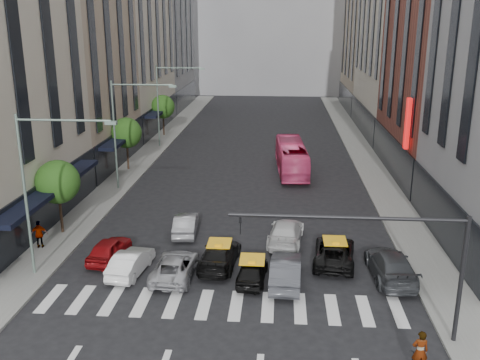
% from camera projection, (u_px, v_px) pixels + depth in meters
% --- Properties ---
extents(ground, '(160.00, 160.00, 0.00)m').
position_uv_depth(ground, '(221.00, 321.00, 25.47)').
color(ground, black).
rests_on(ground, ground).
extents(sidewalk_left, '(3.00, 96.00, 0.15)m').
position_uv_depth(sidewalk_left, '(142.00, 159.00, 54.96)').
color(sidewalk_left, slate).
rests_on(sidewalk_left, ground).
extents(sidewalk_right, '(3.00, 96.00, 0.15)m').
position_uv_depth(sidewalk_right, '(369.00, 164.00, 53.27)').
color(sidewalk_right, slate).
rests_on(sidewalk_right, ground).
extents(building_left_b, '(8.00, 16.00, 24.00)m').
position_uv_depth(building_left_b, '(72.00, 40.00, 50.05)').
color(building_left_b, tan).
rests_on(building_left_b, ground).
extents(building_left_d, '(8.00, 18.00, 30.00)m').
position_uv_depth(building_left_d, '(159.00, 13.00, 84.54)').
color(building_left_d, gray).
rests_on(building_left_d, ground).
extents(building_right_b, '(8.00, 18.00, 26.00)m').
position_uv_depth(building_right_b, '(448.00, 30.00, 46.31)').
color(building_right_b, brown).
rests_on(building_right_b, ground).
extents(building_right_d, '(8.00, 18.00, 28.00)m').
position_uv_depth(building_right_d, '(376.00, 19.00, 82.34)').
color(building_right_d, tan).
rests_on(building_right_d, ground).
extents(tree_near, '(2.88, 2.88, 4.95)m').
position_uv_depth(tree_near, '(58.00, 182.00, 34.85)').
color(tree_near, black).
rests_on(tree_near, sidewalk_left).
extents(tree_mid, '(2.88, 2.88, 4.95)m').
position_uv_depth(tree_mid, '(126.00, 133.00, 50.14)').
color(tree_mid, black).
rests_on(tree_mid, sidewalk_left).
extents(tree_far, '(2.88, 2.88, 4.95)m').
position_uv_depth(tree_far, '(163.00, 107.00, 65.43)').
color(tree_far, black).
rests_on(tree_far, sidewalk_left).
extents(streetlamp_near, '(5.38, 0.25, 9.00)m').
position_uv_depth(streetlamp_near, '(40.00, 175.00, 28.34)').
color(streetlamp_near, gray).
rests_on(streetlamp_near, sidewalk_left).
extents(streetlamp_mid, '(5.38, 0.25, 9.00)m').
position_uv_depth(streetlamp_mid, '(125.00, 121.00, 43.63)').
color(streetlamp_mid, gray).
rests_on(streetlamp_mid, sidewalk_left).
extents(streetlamp_far, '(5.38, 0.25, 9.00)m').
position_uv_depth(streetlamp_far, '(166.00, 95.00, 58.92)').
color(streetlamp_far, gray).
rests_on(streetlamp_far, sidewalk_left).
extents(traffic_signal, '(10.10, 0.20, 6.00)m').
position_uv_depth(traffic_signal, '(397.00, 248.00, 22.67)').
color(traffic_signal, black).
rests_on(traffic_signal, ground).
extents(liberty_sign, '(0.30, 0.70, 4.00)m').
position_uv_depth(liberty_sign, '(408.00, 124.00, 41.95)').
color(liberty_sign, red).
rests_on(liberty_sign, ground).
extents(car_red, '(2.01, 4.14, 1.36)m').
position_uv_depth(car_red, '(109.00, 249.00, 31.87)').
color(car_red, maroon).
rests_on(car_red, ground).
extents(car_white_front, '(1.92, 4.25, 1.35)m').
position_uv_depth(car_white_front, '(131.00, 262.00, 30.12)').
color(car_white_front, white).
rests_on(car_white_front, ground).
extents(car_silver, '(2.27, 4.73, 1.30)m').
position_uv_depth(car_silver, '(175.00, 266.00, 29.71)').
color(car_silver, '#A9AAAF').
rests_on(car_silver, ground).
extents(taxi_left, '(2.39, 5.04, 1.42)m').
position_uv_depth(taxi_left, '(220.00, 255.00, 31.02)').
color(taxi_left, black).
rests_on(taxi_left, ground).
extents(taxi_center, '(1.77, 3.86, 1.28)m').
position_uv_depth(taxi_center, '(252.00, 270.00, 29.21)').
color(taxi_center, black).
rests_on(taxi_center, ground).
extents(car_grey_mid, '(1.80, 4.72, 1.53)m').
position_uv_depth(car_grey_mid, '(286.00, 270.00, 28.93)').
color(car_grey_mid, '#3E4046').
rests_on(car_grey_mid, ground).
extents(taxi_right, '(2.86, 5.19, 1.38)m').
position_uv_depth(taxi_right, '(334.00, 252.00, 31.43)').
color(taxi_right, black).
rests_on(taxi_right, ground).
extents(car_grey_curb, '(2.41, 5.42, 1.54)m').
position_uv_depth(car_grey_curb, '(391.00, 265.00, 29.52)').
color(car_grey_curb, '#36393D').
rests_on(car_grey_curb, ground).
extents(car_row2_left, '(1.75, 4.24, 1.37)m').
position_uv_depth(car_row2_left, '(186.00, 224.00, 35.78)').
color(car_row2_left, '#A0A1A6').
rests_on(car_row2_left, ground).
extents(car_row2_right, '(2.62, 5.25, 1.47)m').
position_uv_depth(car_row2_right, '(286.00, 232.00, 34.27)').
color(car_row2_right, silver).
rests_on(car_row2_right, ground).
extents(bus, '(3.09, 10.55, 2.90)m').
position_uv_depth(bus, '(291.00, 157.00, 50.16)').
color(bus, '#E4437A').
rests_on(bus, ground).
extents(rider, '(0.67, 0.46, 1.80)m').
position_uv_depth(rider, '(422.00, 337.00, 21.03)').
color(rider, gray).
rests_on(rider, motorcycle).
extents(pedestrian_far, '(1.10, 0.63, 1.76)m').
position_uv_depth(pedestrian_far, '(39.00, 234.00, 33.15)').
color(pedestrian_far, gray).
rests_on(pedestrian_far, sidewalk_left).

